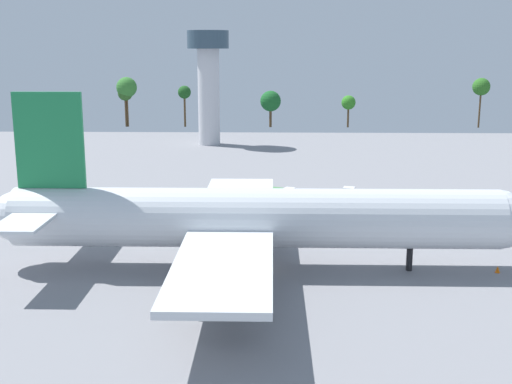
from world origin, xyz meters
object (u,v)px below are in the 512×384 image
Objects in this scene: cargo_airplane at (255,219)px; safety_cone_nose at (498,269)px; control_tower at (208,74)px; catering_truck at (282,193)px; baggage_tug at (348,197)px.

cargo_airplane is 27.71m from safety_cone_nose.
cargo_airplane is 2.11× the size of control_tower.
baggage_tug is at bearing -17.17° from catering_truck.
catering_truck is 42.88m from safety_cone_nose.
safety_cone_nose is at bearing -56.37° from catering_truck.
cargo_airplane is 35.67m from catering_truck.
safety_cone_nose is (27.15, -0.53, -5.51)m from cargo_airplane.
baggage_tug is 72.45m from control_tower.
safety_cone_nose is 106.94m from control_tower.
safety_cone_nose is 0.03× the size of control_tower.
cargo_airplane reaches higher than baggage_tug.
cargo_airplane is 35.15m from baggage_tug.
cargo_airplane reaches higher than catering_truck.
safety_cone_nose is at bearing -67.90° from baggage_tug.
cargo_airplane is at bearing -81.54° from control_tower.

